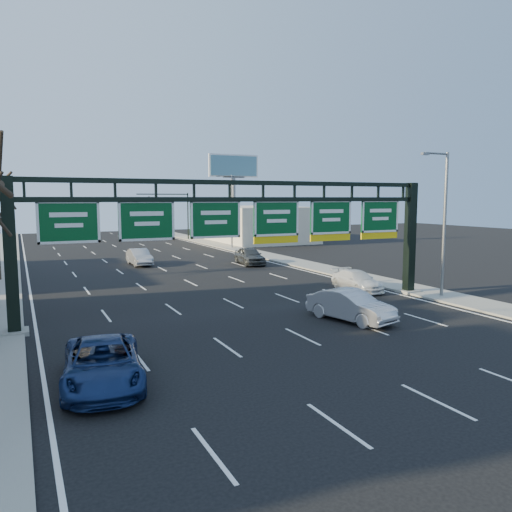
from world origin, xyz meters
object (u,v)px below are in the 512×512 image
car_blue_suv (103,363)px  car_silver_sedan (351,306)px  sign_gantry (249,227)px  car_white_wagon (357,281)px

car_blue_suv → car_silver_sedan: 13.26m
sign_gantry → car_silver_sedan: size_ratio=5.14×
sign_gantry → car_blue_suv: (-9.18, -8.19, -3.87)m
sign_gantry → car_blue_suv: sign_gantry is taller
sign_gantry → car_white_wagon: size_ratio=5.35×
car_silver_sedan → car_white_wagon: 8.67m
car_blue_suv → car_silver_sedan: bearing=23.6°
car_blue_suv → car_white_wagon: 20.97m
car_silver_sedan → car_blue_suv: bearing=-178.4°
sign_gantry → car_blue_suv: size_ratio=4.53×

